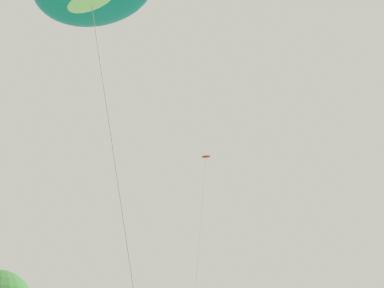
{
  "coord_description": "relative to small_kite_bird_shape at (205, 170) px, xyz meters",
  "views": [
    {
      "loc": [
        -6.63,
        -2.16,
        1.86
      ],
      "look_at": [
        -0.67,
        8.65,
        7.94
      ],
      "focal_mm": 40.03,
      "sensor_mm": 36.0,
      "label": 1
    }
  ],
  "objects": [
    {
      "name": "small_kite_bird_shape",
      "position": [
        0.0,
        0.0,
        0.0
      ],
      "size": [
        2.38,
        1.91,
        12.08
      ],
      "rotation": [
        0.0,
        0.0,
        2.48
      ],
      "color": "red",
      "rests_on": "ground"
    }
  ]
}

